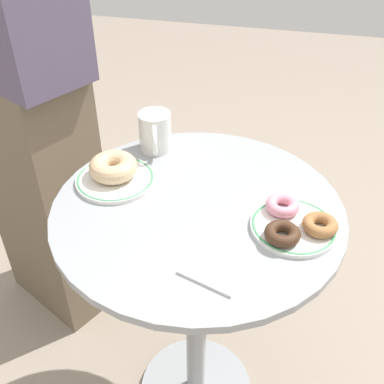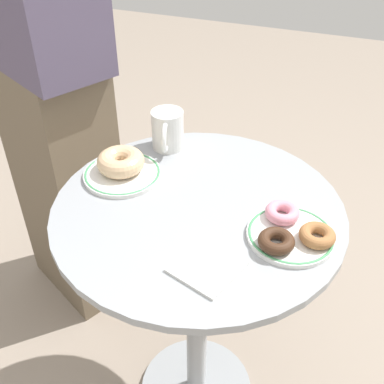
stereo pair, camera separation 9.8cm
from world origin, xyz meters
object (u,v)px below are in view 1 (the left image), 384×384
object	(u,v)px
paper_napkin	(218,265)
coffee_mug	(155,132)
donut_cinnamon	(320,225)
donut_chocolate	(282,234)
person_figure	(21,90)
donut_pink_frosted	(283,205)
cafe_table	(197,281)
plate_right	(293,227)
donut_glazed	(113,167)
plate_left	(115,179)

from	to	relation	value
paper_napkin	coffee_mug	bearing A→B (deg)	122.75
donut_cinnamon	paper_napkin	bearing A→B (deg)	-142.83
donut_chocolate	person_figure	world-z (taller)	person_figure
donut_pink_frosted	coffee_mug	xyz separation A→B (m)	(-0.33, 0.18, 0.03)
cafe_table	paper_napkin	xyz separation A→B (m)	(0.08, -0.16, 0.24)
plate_right	donut_pink_frosted	world-z (taller)	donut_pink_frosted
donut_pink_frosted	coffee_mug	distance (m)	0.38
donut_glazed	person_figure	world-z (taller)	person_figure
paper_napkin	person_figure	xyz separation A→B (m)	(-0.65, 0.45, 0.08)
plate_left	person_figure	distance (m)	0.44
cafe_table	person_figure	world-z (taller)	person_figure
donut_glazed	donut_pink_frosted	world-z (taller)	donut_glazed
paper_napkin	cafe_table	bearing A→B (deg)	115.36
cafe_table	paper_napkin	size ratio (longest dim) A/B	6.55
plate_left	donut_pink_frosted	bearing A→B (deg)	-4.27
donut_glazed	coffee_mug	bearing A→B (deg)	69.34
donut_glazed	person_figure	bearing A→B (deg)	146.96
donut_pink_frosted	plate_left	bearing A→B (deg)	175.73
plate_left	coffee_mug	size ratio (longest dim) A/B	1.48
donut_cinnamon	person_figure	world-z (taller)	person_figure
coffee_mug	plate_left	bearing A→B (deg)	-107.81
donut_glazed	donut_cinnamon	size ratio (longest dim) A/B	1.57
paper_napkin	plate_right	bearing A→B (deg)	46.98
plate_left	coffee_mug	world-z (taller)	coffee_mug
paper_napkin	person_figure	bearing A→B (deg)	145.28
plate_left	person_figure	world-z (taller)	person_figure
cafe_table	donut_glazed	size ratio (longest dim) A/B	6.61
plate_right	plate_left	bearing A→B (deg)	170.27
donut_cinnamon	coffee_mug	size ratio (longest dim) A/B	0.58
person_figure	plate_left	bearing A→B (deg)	-33.51
cafe_table	donut_glazed	xyz separation A→B (m)	(-0.21, 0.05, 0.27)
cafe_table	donut_glazed	bearing A→B (deg)	166.25
plate_right	paper_napkin	size ratio (longest dim) A/B	1.55
plate_right	donut_cinnamon	world-z (taller)	donut_cinnamon
plate_right	donut_glazed	distance (m)	0.42
plate_right	donut_glazed	bearing A→B (deg)	169.34
cafe_table	coffee_mug	xyz separation A→B (m)	(-0.16, 0.20, 0.29)
donut_chocolate	paper_napkin	xyz separation A→B (m)	(-0.11, -0.09, -0.02)
plate_right	person_figure	bearing A→B (deg)	158.11
coffee_mug	person_figure	bearing A→B (deg)	168.30
cafe_table	donut_chocolate	xyz separation A→B (m)	(0.19, -0.07, 0.26)
plate_left	coffee_mug	distance (m)	0.17
paper_napkin	coffee_mug	distance (m)	0.43
donut_chocolate	donut_glazed	bearing A→B (deg)	162.60
cafe_table	coffee_mug	world-z (taller)	coffee_mug
donut_cinnamon	donut_chocolate	xyz separation A→B (m)	(-0.07, -0.04, 0.00)
donut_pink_frosted	donut_glazed	bearing A→B (deg)	174.63
donut_glazed	donut_pink_frosted	distance (m)	0.39
paper_napkin	coffee_mug	xyz separation A→B (m)	(-0.23, 0.36, 0.05)
donut_chocolate	coffee_mug	bearing A→B (deg)	141.47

